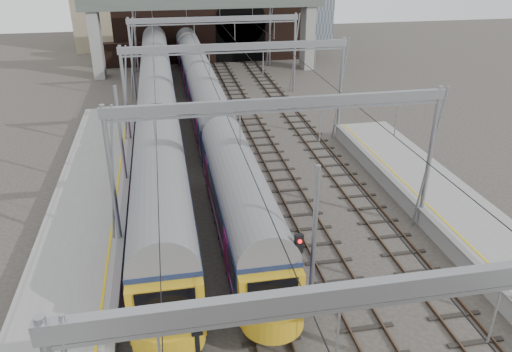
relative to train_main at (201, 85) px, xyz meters
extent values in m
plane|color=#38332D|center=(2.00, -31.25, -2.40)|extent=(160.00, 160.00, 0.00)
cube|color=gray|center=(-8.20, -28.75, -1.85)|extent=(4.20, 55.00, 1.10)
cube|color=slate|center=(-6.15, -28.75, -1.35)|extent=(0.35, 55.00, 0.12)
cube|color=gold|center=(-6.65, -28.75, -1.28)|extent=(0.12, 55.00, 0.01)
cube|color=#4C3828|center=(-4.72, -16.25, -2.31)|extent=(0.08, 80.00, 0.16)
cube|color=#4C3828|center=(-3.28, -16.25, -2.31)|extent=(0.08, 80.00, 0.16)
cube|color=black|center=(-4.00, -16.25, -2.38)|extent=(2.40, 80.00, 0.14)
cube|color=#4C3828|center=(-0.72, -16.25, -2.31)|extent=(0.08, 80.00, 0.16)
cube|color=#4C3828|center=(0.72, -16.25, -2.31)|extent=(0.08, 80.00, 0.16)
cube|color=black|center=(0.00, -16.25, -2.38)|extent=(2.40, 80.00, 0.14)
cube|color=#4C3828|center=(3.28, -16.25, -2.31)|extent=(0.08, 80.00, 0.16)
cube|color=#4C3828|center=(4.72, -16.25, -2.31)|extent=(0.08, 80.00, 0.16)
cube|color=black|center=(4.00, -16.25, -2.38)|extent=(2.40, 80.00, 0.14)
cube|color=#4C3828|center=(7.28, -16.25, -2.31)|extent=(0.08, 80.00, 0.16)
cube|color=#4C3828|center=(8.72, -16.25, -2.31)|extent=(0.08, 80.00, 0.16)
cube|color=black|center=(8.00, -16.25, -2.38)|extent=(2.40, 80.00, 0.14)
cube|color=gray|center=(2.00, -37.25, 5.20)|extent=(16.80, 0.28, 0.50)
cylinder|color=gray|center=(-6.20, -23.25, 1.60)|extent=(0.24, 0.24, 8.00)
cylinder|color=gray|center=(10.20, -23.25, 1.60)|extent=(0.24, 0.24, 8.00)
cube|color=gray|center=(2.00, -23.25, 5.20)|extent=(16.80, 0.28, 0.50)
cylinder|color=gray|center=(-6.20, -9.25, 1.60)|extent=(0.24, 0.24, 8.00)
cylinder|color=gray|center=(10.20, -9.25, 1.60)|extent=(0.24, 0.24, 8.00)
cube|color=gray|center=(2.00, -9.25, 5.20)|extent=(16.80, 0.28, 0.50)
cylinder|color=gray|center=(-6.20, 4.75, 1.60)|extent=(0.24, 0.24, 8.00)
cylinder|color=gray|center=(10.20, 4.75, 1.60)|extent=(0.24, 0.24, 8.00)
cube|color=gray|center=(2.00, 4.75, 5.20)|extent=(16.80, 0.28, 0.50)
cylinder|color=gray|center=(-6.20, 16.75, 1.60)|extent=(0.24, 0.24, 8.00)
cylinder|color=gray|center=(10.20, 16.75, 1.60)|extent=(0.24, 0.24, 8.00)
cube|color=gray|center=(2.00, 16.75, 5.20)|extent=(16.80, 0.28, 0.50)
cube|color=black|center=(-4.00, -16.25, 3.10)|extent=(0.03, 80.00, 0.03)
cube|color=black|center=(0.00, -16.25, 3.10)|extent=(0.03, 80.00, 0.03)
cube|color=black|center=(4.00, -16.25, 3.10)|extent=(0.03, 80.00, 0.03)
cube|color=black|center=(8.00, -16.25, 3.10)|extent=(0.03, 80.00, 0.03)
cube|color=black|center=(4.00, 20.75, 2.10)|extent=(26.00, 2.00, 9.00)
cube|color=black|center=(7.00, 19.73, 0.20)|extent=(6.50, 0.10, 5.20)
cylinder|color=black|center=(7.00, 19.73, 2.80)|extent=(6.50, 0.10, 6.50)
cube|color=black|center=(-8.00, 19.75, -0.90)|extent=(6.00, 1.50, 3.00)
cube|color=gray|center=(-10.50, 14.75, 1.70)|extent=(1.20, 2.50, 8.20)
cube|color=gray|center=(14.50, 14.75, 1.70)|extent=(1.20, 2.50, 8.20)
cube|color=#515B55|center=(2.00, 14.75, 5.80)|extent=(28.00, 3.00, 1.40)
cube|color=black|center=(0.00, 0.08, -2.05)|extent=(2.05, 60.96, 0.70)
cube|color=#132043|center=(0.00, 0.08, -0.23)|extent=(2.61, 60.96, 2.33)
cylinder|color=slate|center=(0.00, 0.08, 0.93)|extent=(2.56, 60.46, 2.56)
cube|color=black|center=(0.00, 0.08, 0.14)|extent=(2.63, 59.76, 0.70)
cube|color=#CE4083|center=(0.00, 0.08, -0.89)|extent=(2.63, 59.96, 0.11)
cube|color=gold|center=(0.00, -30.55, -0.33)|extent=(2.56, 0.60, 2.13)
cube|color=black|center=(0.00, -30.72, 0.23)|extent=(1.96, 0.08, 0.93)
cube|color=black|center=(-4.00, -5.40, -2.05)|extent=(2.27, 50.34, 0.70)
cube|color=#132043|center=(-4.00, -5.40, -0.11)|extent=(2.89, 50.34, 2.58)
cylinder|color=slate|center=(-4.00, -5.40, 1.18)|extent=(2.83, 49.84, 2.83)
cube|color=black|center=(-4.00, -5.40, 0.30)|extent=(2.91, 49.14, 0.77)
cube|color=#CE4083|center=(-4.00, -5.40, -0.83)|extent=(2.91, 49.34, 0.12)
cube|color=gold|center=(-4.00, -30.72, -0.21)|extent=(2.83, 0.60, 2.38)
cube|color=black|center=(-4.00, -30.89, 0.41)|extent=(2.17, 0.08, 1.03)
cube|color=black|center=(-3.06, -33.89, 1.96)|extent=(0.35, 0.20, 0.87)
sphere|color=red|center=(-3.06, -34.01, 2.16)|extent=(0.17, 0.17, 0.17)
cylinder|color=black|center=(1.14, -29.84, -0.20)|extent=(0.15, 0.15, 4.40)
cube|color=black|center=(1.14, -30.02, 1.73)|extent=(0.35, 0.24, 0.83)
sphere|color=red|center=(1.14, -30.14, 1.91)|extent=(0.17, 0.17, 0.17)
cube|color=silver|center=(-4.53, -30.39, -1.75)|extent=(0.67, 0.56, 1.31)
cube|color=blue|center=(0.95, -26.27, -2.36)|extent=(0.89, 0.76, 0.09)
cube|color=blue|center=(1.65, -27.78, -2.35)|extent=(1.02, 0.82, 0.11)
cube|color=blue|center=(5.57, -28.47, -2.35)|extent=(0.82, 0.63, 0.09)
camera|label=1|loc=(-3.48, -45.47, 12.22)|focal=35.00mm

